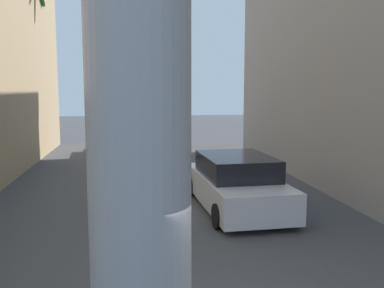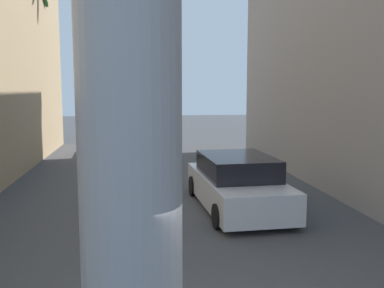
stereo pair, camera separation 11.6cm
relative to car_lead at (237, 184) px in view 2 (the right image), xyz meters
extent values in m
plane|color=#424244|center=(-1.51, 2.55, -0.74)|extent=(84.60, 84.60, 0.00)
cylinder|color=black|center=(-1.05, 1.66, -0.42)|extent=(0.25, 0.65, 0.64)
cylinder|color=black|center=(0.89, 1.75, -0.42)|extent=(0.25, 0.65, 0.64)
cylinder|color=black|center=(-0.89, -1.75, -0.42)|extent=(0.25, 0.65, 0.64)
cylinder|color=black|center=(1.05, -1.66, -0.42)|extent=(0.25, 0.65, 0.64)
cube|color=silver|center=(0.00, 0.00, -0.18)|extent=(2.27, 4.97, 0.80)
cube|color=black|center=(0.00, 0.00, 0.52)|extent=(2.00, 2.77, 0.60)
cylinder|color=black|center=(-4.59, 12.93, -0.42)|extent=(0.26, 0.65, 0.64)
cylinder|color=black|center=(-2.79, 13.06, -0.42)|extent=(0.26, 0.65, 0.64)
cylinder|color=black|center=(-4.37, 9.75, -0.42)|extent=(0.26, 0.65, 0.64)
cylinder|color=black|center=(-2.57, 9.88, -0.42)|extent=(0.26, 0.65, 0.64)
cube|color=silver|center=(-3.58, 11.40, -0.18)|extent=(2.22, 4.67, 0.80)
cube|color=black|center=(-3.58, 11.40, 0.52)|extent=(1.92, 2.62, 0.60)
cylinder|color=brown|center=(-7.79, 10.16, 3.44)|extent=(0.70, 0.74, 8.37)
cylinder|color=brown|center=(4.29, 3.97, 3.80)|extent=(0.35, 0.91, 9.09)
cylinder|color=#1E233F|center=(3.95, 1.13, -0.30)|extent=(0.14, 0.14, 0.89)
cylinder|color=#1E233F|center=(3.76, 1.05, -0.30)|extent=(0.14, 0.14, 0.89)
cylinder|color=silver|center=(3.85, 1.09, 0.46)|extent=(0.44, 0.44, 0.62)
sphere|color=tan|center=(3.85, 1.09, 0.88)|extent=(0.22, 0.22, 0.22)
camera|label=1|loc=(-3.01, -11.86, 2.72)|focal=40.00mm
camera|label=2|loc=(-2.89, -11.87, 2.72)|focal=40.00mm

